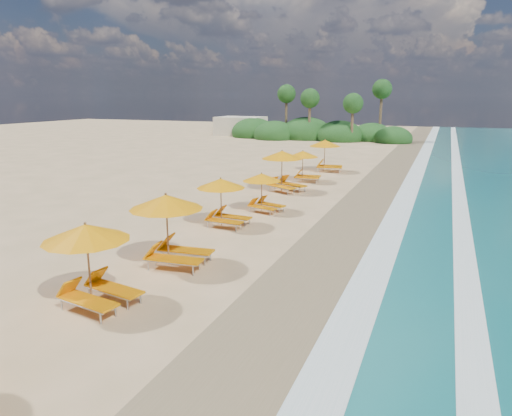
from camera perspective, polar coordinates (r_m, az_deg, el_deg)
name	(u,v)px	position (r m, az deg, el deg)	size (l,w,h in m)	color
ground	(256,234)	(20.71, 0.00, -3.23)	(160.00, 160.00, 0.00)	tan
wet_sand	(346,245)	(19.63, 10.92, -4.43)	(4.00, 160.00, 0.01)	#8A7452
surf_foam	(415,252)	(19.33, 18.81, -5.14)	(4.00, 160.00, 0.01)	white
station_2	(93,260)	(14.24, -19.32, -6.00)	(2.97, 2.83, 2.52)	olive
station_3	(172,225)	(16.90, -10.18, -2.08)	(3.05, 2.87, 2.67)	olive
station_4	(224,199)	(21.80, -3.89, 1.11)	(2.57, 2.40, 2.31)	olive
station_5	(264,190)	(24.53, 0.99, 2.23)	(2.60, 2.53, 2.07)	olive
station_6	(284,168)	(29.77, 3.46, 4.87)	(3.50, 3.48, 2.66)	olive
station_7	(305,164)	(33.45, 6.01, 5.38)	(2.58, 2.43, 2.24)	olive
station_8	(327,153)	(38.15, 8.68, 6.61)	(3.11, 2.97, 2.59)	olive
treeline	(312,132)	(66.40, 6.92, 9.19)	(25.80, 8.80, 9.74)	#163D14
beach_building	(241,126)	(72.76, -1.88, 9.98)	(7.00, 5.00, 2.80)	beige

